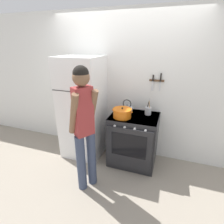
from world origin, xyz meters
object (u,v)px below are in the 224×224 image
utensil_jar (148,111)px  tea_kettle (127,109)px  dutch_oven_pot (122,113)px  person (84,125)px  stove_range (133,140)px  refrigerator (83,109)px

utensil_jar → tea_kettle: bearing=-178.9°
dutch_oven_pot → person: size_ratio=0.19×
tea_kettle → utensil_jar: utensil_jar is taller
person → dutch_oven_pot: bearing=6.3°
dutch_oven_pot → person: (-0.33, -0.67, 0.05)m
stove_range → person: bearing=-123.5°
dutch_oven_pot → person: person is taller
dutch_oven_pot → tea_kettle: tea_kettle is taller
tea_kettle → person: (-0.34, -0.92, 0.06)m
refrigerator → tea_kettle: bearing=10.2°
refrigerator → utensil_jar: bearing=7.4°
refrigerator → tea_kettle: size_ratio=7.44×
refrigerator → dutch_oven_pot: size_ratio=5.29×
refrigerator → person: size_ratio=1.02×
tea_kettle → utensil_jar: size_ratio=0.86×
utensil_jar → person: size_ratio=0.16×
dutch_oven_pot → utensil_jar: utensil_jar is taller
utensil_jar → person: 1.17m
stove_range → utensil_jar: (0.20, 0.16, 0.51)m
stove_range → utensil_jar: size_ratio=3.15×
utensil_jar → person: (-0.71, -0.93, 0.05)m
refrigerator → stove_range: size_ratio=2.04×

